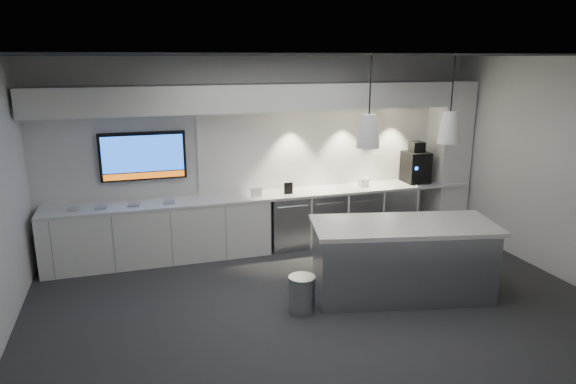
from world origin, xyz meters
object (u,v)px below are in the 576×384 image
object	(u,v)px
wall_tv	(143,156)
bin	(302,294)
coffee_machine	(416,166)
island	(402,259)

from	to	relation	value
wall_tv	bin	bearing A→B (deg)	-56.13
bin	coffee_machine	size ratio (longest dim) A/B	0.65
wall_tv	bin	xyz separation A→B (m)	(1.66, -2.47, -1.33)
wall_tv	coffee_machine	xyz separation A→B (m)	(4.47, -0.25, -0.37)
bin	coffee_machine	xyz separation A→B (m)	(2.81, 2.22, 0.96)
wall_tv	bin	distance (m)	3.26
bin	coffee_machine	world-z (taller)	coffee_machine
wall_tv	coffee_machine	size ratio (longest dim) A/B	1.79
wall_tv	island	size ratio (longest dim) A/B	0.51
island	coffee_machine	world-z (taller)	coffee_machine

